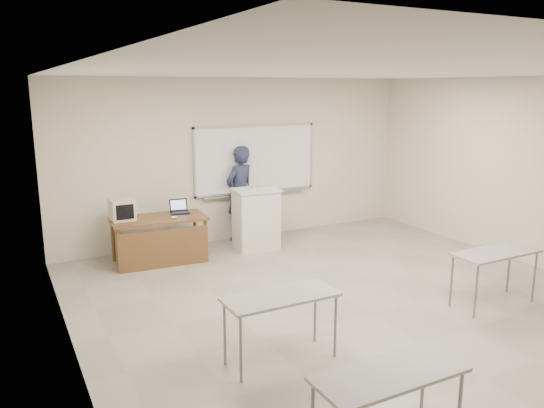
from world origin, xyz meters
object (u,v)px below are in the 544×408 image
podium (256,219)px  laptop (179,210)px  whiteboard (256,160)px  presenter (240,193)px  instructor_desk (161,231)px  crt_monitor (122,210)px  keyboard (261,187)px  mouse (174,217)px

podium → laptop: 1.37m
whiteboard → presenter: (-0.37, -0.08, -0.59)m
instructor_desk → crt_monitor: (-0.55, 0.24, 0.36)m
keyboard → podium: bearing=-151.0°
crt_monitor → laptop: crt_monitor is taller
laptop → mouse: laptop is taller
presenter → keyboard: bearing=82.8°
mouse → whiteboard: bearing=29.5°
whiteboard → instructor_desk: bearing=-159.6°
instructor_desk → presenter: (1.73, 0.70, 0.33)m
keyboard → crt_monitor: bearing=177.5°
crt_monitor → podium: bearing=-7.1°
instructor_desk → podium: bearing=4.1°
whiteboard → instructor_desk: size_ratio=1.64×
podium → keyboard: bearing=31.8°
podium → mouse: size_ratio=10.02×
podium → laptop: bearing=173.0°
laptop → keyboard: 1.51m
instructor_desk → keyboard: (1.88, 0.09, 0.54)m
mouse → presenter: size_ratio=0.06×
instructor_desk → presenter: presenter is taller
laptop → keyboard: size_ratio=0.75×
crt_monitor → keyboard: 2.44m
crt_monitor → presenter: bearing=10.0°
whiteboard → instructor_desk: 2.42m
laptop → mouse: 0.41m
crt_monitor → laptop: size_ratio=1.37×
podium → laptop: (-1.33, 0.25, 0.26)m
laptop → keyboard: keyboard is taller
keyboard → presenter: 0.66m
instructor_desk → laptop: size_ratio=5.02×
crt_monitor → laptop: bearing=0.3°
laptop → presenter: size_ratio=0.17×
podium → crt_monitor: bearing=178.1°
laptop → podium: bearing=-2.9°
whiteboard → mouse: (-1.90, -0.87, -0.71)m
laptop → mouse: size_ratio=2.78×
whiteboard → podium: 1.27m
instructor_desk → crt_monitor: 0.70m
whiteboard → podium: whiteboard is taller
whiteboard → instructor_desk: (-2.10, -0.78, -0.93)m
podium → presenter: presenter is taller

